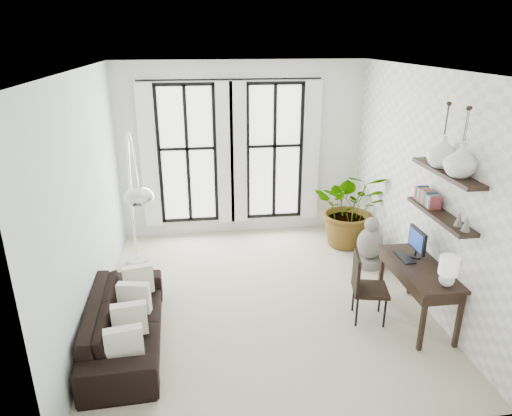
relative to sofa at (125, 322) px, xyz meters
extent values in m
plane|color=#C1B499|center=(1.80, 0.81, -0.31)|extent=(5.00, 5.00, 0.00)
plane|color=white|center=(1.80, 0.81, 2.89)|extent=(5.00, 5.00, 0.00)
plane|color=silver|center=(-0.45, 0.81, 1.29)|extent=(0.00, 5.00, 5.00)
plane|color=white|center=(4.05, 0.81, 1.29)|extent=(0.00, 5.00, 5.00)
plane|color=white|center=(1.80, 3.31, 1.29)|extent=(4.50, 0.00, 4.50)
cube|color=white|center=(0.80, 3.28, 1.24)|extent=(1.00, 0.02, 2.50)
cube|color=white|center=(0.12, 3.18, 1.24)|extent=(0.30, 0.04, 2.60)
cube|color=white|center=(1.48, 3.18, 1.24)|extent=(0.30, 0.04, 2.60)
cube|color=white|center=(2.40, 3.28, 1.24)|extent=(1.00, 0.02, 2.50)
cube|color=white|center=(1.72, 3.18, 1.24)|extent=(0.30, 0.04, 2.60)
cube|color=white|center=(3.08, 3.18, 1.24)|extent=(0.30, 0.04, 2.60)
cylinder|color=black|center=(1.60, 3.19, 2.57)|extent=(3.20, 0.03, 0.03)
cube|color=black|center=(3.91, 0.01, 1.19)|extent=(0.25, 1.30, 0.05)
cube|color=black|center=(3.91, 0.01, 1.74)|extent=(0.25, 1.30, 0.05)
cube|color=#D34D34|center=(3.91, 0.56, 1.30)|extent=(0.16, 0.04, 0.18)
cube|color=#383FC7|center=(3.91, 0.51, 1.30)|extent=(0.16, 0.04, 0.18)
cube|color=gold|center=(3.91, 0.47, 1.30)|extent=(0.16, 0.04, 0.18)
cube|color=#2B8341|center=(3.91, 0.42, 1.30)|extent=(0.16, 0.04, 0.18)
cube|color=#A754C4|center=(3.91, 0.38, 1.30)|extent=(0.16, 0.04, 0.18)
cube|color=#DC5930|center=(3.91, 0.33, 1.30)|extent=(0.16, 0.04, 0.18)
cube|color=#4F4F4F|center=(3.91, 0.29, 1.30)|extent=(0.16, 0.03, 0.18)
cube|color=teal|center=(3.91, 0.24, 1.30)|extent=(0.16, 0.03, 0.18)
cube|color=tan|center=(3.91, 0.20, 1.30)|extent=(0.16, 0.03, 0.18)
cube|color=brown|center=(3.91, 0.15, 1.30)|extent=(0.16, 0.03, 0.18)
cone|color=gray|center=(3.91, -0.39, 1.30)|extent=(0.10, 0.10, 0.18)
cone|color=gray|center=(3.91, -0.54, 1.30)|extent=(0.10, 0.10, 0.18)
imported|color=black|center=(0.00, 0.00, 0.00)|extent=(0.92, 2.17, 0.63)
cube|color=white|center=(0.10, -0.70, 0.19)|extent=(0.40, 0.12, 0.40)
cube|color=white|center=(0.10, -0.23, 0.19)|extent=(0.40, 0.12, 0.40)
cube|color=white|center=(0.10, 0.23, 0.19)|extent=(0.40, 0.12, 0.40)
cube|color=white|center=(0.10, 0.70, 0.19)|extent=(0.40, 0.12, 0.40)
imported|color=#2D7228|center=(3.64, 2.41, 0.40)|extent=(1.54, 1.42, 1.43)
cube|color=black|center=(3.75, 0.01, 0.47)|extent=(0.57, 1.36, 0.04)
cube|color=black|center=(3.73, 0.01, 0.38)|extent=(0.52, 1.30, 0.13)
cube|color=black|center=(3.52, -0.62, 0.07)|extent=(0.05, 0.05, 0.75)
cube|color=black|center=(3.98, -0.62, 0.07)|extent=(0.05, 0.05, 0.75)
cube|color=black|center=(3.52, 0.64, 0.07)|extent=(0.05, 0.05, 0.75)
cube|color=black|center=(3.98, 0.64, 0.07)|extent=(0.05, 0.05, 0.75)
cube|color=black|center=(3.80, 0.27, 0.74)|extent=(0.04, 0.42, 0.30)
cube|color=navy|center=(3.78, 0.27, 0.74)|extent=(0.00, 0.36, 0.24)
cube|color=black|center=(3.65, 0.27, 0.50)|extent=(0.15, 0.40, 0.02)
sphere|color=silver|center=(3.80, -0.51, 0.58)|extent=(0.18, 0.18, 0.18)
cylinder|color=white|center=(3.80, -0.51, 0.77)|extent=(0.22, 0.22, 0.22)
cube|color=black|center=(3.14, 0.11, 0.13)|extent=(0.53, 0.53, 0.05)
cube|color=black|center=(2.95, 0.15, 0.38)|extent=(0.13, 0.45, 0.50)
cylinder|color=black|center=(2.97, -0.07, -0.10)|extent=(0.03, 0.03, 0.42)
cylinder|color=black|center=(3.32, -0.07, -0.10)|extent=(0.03, 0.03, 0.42)
cylinder|color=black|center=(2.97, 0.29, -0.10)|extent=(0.03, 0.03, 0.42)
cylinder|color=black|center=(3.32, 0.29, -0.10)|extent=(0.03, 0.03, 0.42)
cylinder|color=silver|center=(-0.10, 2.14, -0.26)|extent=(0.37, 0.37, 0.10)
cylinder|color=silver|center=(-0.10, 2.14, 0.25)|extent=(0.04, 0.04, 1.02)
ellipsoid|color=silver|center=(0.30, 0.05, 1.58)|extent=(0.33, 0.33, 0.21)
cylinder|color=gray|center=(3.71, 1.59, -0.24)|extent=(0.47, 0.47, 0.14)
ellipsoid|color=gray|center=(3.71, 1.59, 0.09)|extent=(0.42, 0.42, 0.52)
sphere|color=gray|center=(3.71, 1.59, 0.42)|extent=(0.24, 0.24, 0.24)
imported|color=white|center=(3.91, -0.24, 1.95)|extent=(0.37, 0.37, 0.38)
imported|color=white|center=(3.91, 0.16, 1.95)|extent=(0.37, 0.37, 0.38)
camera|label=1|loc=(0.95, -4.88, 3.26)|focal=32.00mm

